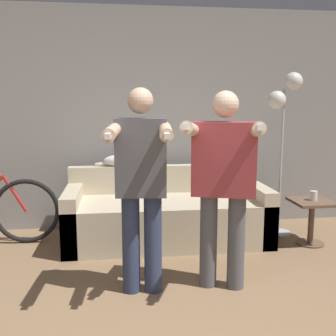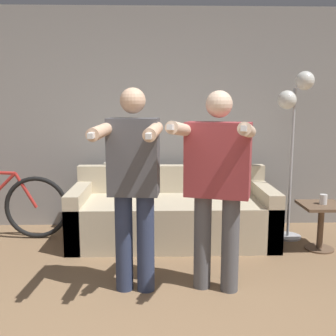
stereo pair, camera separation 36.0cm
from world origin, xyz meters
TOP-DOWN VIEW (x-y plane):
  - wall_back at (0.00, 3.00)m, footprint 10.00×0.05m
  - couch at (0.28, 2.39)m, footprint 2.16×0.90m
  - person_left at (-0.07, 1.20)m, footprint 0.50×0.71m
  - person_right at (0.58, 1.21)m, footprint 0.69×0.79m
  - cat at (-0.21, 2.74)m, footprint 0.50×0.14m
  - floor_lamp at (1.59, 2.44)m, footprint 0.38×0.30m
  - side_table at (1.79, 2.07)m, footprint 0.42×0.42m
  - cup at (1.80, 2.07)m, footprint 0.08×0.08m

SIDE VIEW (x-z plane):
  - couch at x=0.28m, z-range -0.12..0.67m
  - side_table at x=1.79m, z-range 0.10..0.58m
  - cup at x=1.80m, z-range 0.48..0.58m
  - cat at x=-0.21m, z-range 0.77..0.94m
  - person_left at x=-0.07m, z-range 0.11..1.72m
  - person_right at x=0.58m, z-range 0.13..1.72m
  - wall_back at x=0.00m, z-range 0.00..2.60m
  - floor_lamp at x=1.59m, z-range 0.50..2.33m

